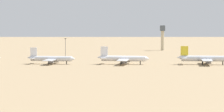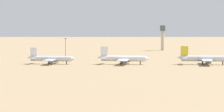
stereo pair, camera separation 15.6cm
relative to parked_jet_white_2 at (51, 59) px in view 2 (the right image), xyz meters
name	(u,v)px [view 2 (the right image)]	position (x,y,z in m)	size (l,w,h in m)	color
ground	(125,64)	(49.59, 5.77, -3.63)	(4000.00, 4000.00, 0.00)	#9E8460
ridge_west	(81,21)	(-131.24, 1030.07, 29.29)	(343.48, 273.03, 65.83)	gray
ridge_center	(210,16)	(203.92, 943.30, 41.78)	(299.62, 244.81, 90.81)	#7F725C
parked_jet_white_2	(51,59)	(0.00, 0.00, 0.00)	(33.51, 28.22, 11.07)	silver
parked_jet_white_3	(123,59)	(48.59, 1.79, 0.25)	(35.80, 30.22, 11.82)	white
parked_jet_yellow_4	(204,59)	(102.66, 4.11, 0.38)	(37.02, 31.07, 12.24)	silver
control_tower	(163,35)	(77.18, 177.25, 11.51)	(5.20, 5.20, 25.08)	#C6B793
light_pole_east	(65,46)	(-4.27, 80.39, 4.98)	(1.80, 0.50, 14.82)	#59595E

